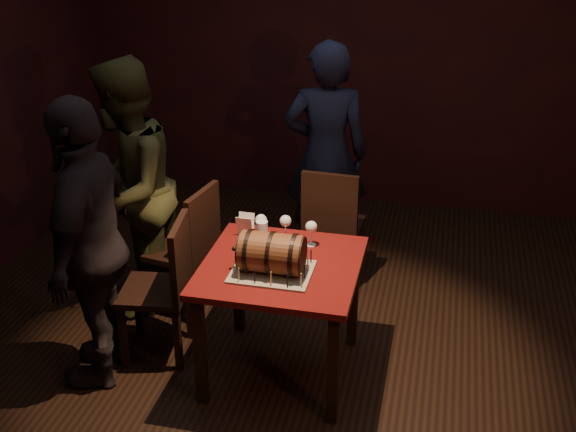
{
  "coord_description": "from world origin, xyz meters",
  "views": [
    {
      "loc": [
        0.76,
        -3.7,
        2.79
      ],
      "look_at": [
        -0.1,
        0.05,
        0.95
      ],
      "focal_mm": 45.0,
      "sensor_mm": 36.0,
      "label": 1
    }
  ],
  "objects": [
    {
      "name": "chair_back",
      "position": [
        0.03,
        0.9,
        0.52
      ],
      "size": [
        0.42,
        0.42,
        0.93
      ],
      "color": "black",
      "rests_on": "ground"
    },
    {
      "name": "cake_board",
      "position": [
        -0.11,
        -0.28,
        0.76
      ],
      "size": [
        0.45,
        0.35,
        0.01
      ],
      "primitive_type": "cube",
      "color": "gray",
      "rests_on": "pub_table"
    },
    {
      "name": "person_left_front",
      "position": [
        -1.14,
        -0.42,
        0.88
      ],
      "size": [
        0.55,
        1.07,
        1.75
      ],
      "primitive_type": "imported",
      "rotation": [
        0.0,
        0.0,
        -1.45
      ],
      "color": "black",
      "rests_on": "ground"
    },
    {
      "name": "wine_glass_right",
      "position": [
        0.04,
        0.09,
        0.87
      ],
      "size": [
        0.07,
        0.07,
        0.16
      ],
      "color": "silver",
      "rests_on": "pub_table"
    },
    {
      "name": "person_back",
      "position": [
        -0.09,
        1.31,
        0.87
      ],
      "size": [
        0.69,
        0.52,
        1.73
      ],
      "primitive_type": "imported",
      "rotation": [
        0.0,
        0.0,
        3.31
      ],
      "color": "#181C31",
      "rests_on": "ground"
    },
    {
      "name": "pint_of_ale",
      "position": [
        -0.26,
        0.04,
        0.82
      ],
      "size": [
        0.07,
        0.07,
        0.15
      ],
      "color": "silver",
      "rests_on": "pub_table"
    },
    {
      "name": "chair_left_rear",
      "position": [
        -0.83,
        0.35,
        0.52
      ],
      "size": [
        0.46,
        0.46,
        0.93
      ],
      "color": "black",
      "rests_on": "ground"
    },
    {
      "name": "chair_left_front",
      "position": [
        -0.81,
        -0.16,
        0.52
      ],
      "size": [
        0.45,
        0.45,
        0.93
      ],
      "color": "black",
      "rests_on": "ground"
    },
    {
      "name": "pub_table",
      "position": [
        -0.09,
        -0.18,
        0.64
      ],
      "size": [
        0.9,
        0.9,
        0.75
      ],
      "color": "#500D0E",
      "rests_on": "ground"
    },
    {
      "name": "person_left_rear",
      "position": [
        -1.26,
        0.35,
        0.88
      ],
      "size": [
        0.72,
        0.9,
        1.76
      ],
      "primitive_type": "imported",
      "rotation": [
        0.0,
        0.0,
        -1.5
      ],
      "color": "#3B3B1D",
      "rests_on": "ground"
    },
    {
      "name": "birthday_candles",
      "position": [
        -0.11,
        -0.28,
        0.8
      ],
      "size": [
        0.4,
        0.3,
        0.09
      ],
      "color": "#D8CE81",
      "rests_on": "cake_board"
    },
    {
      "name": "room_shell",
      "position": [
        0.0,
        0.0,
        1.4
      ],
      "size": [
        5.04,
        5.04,
        2.8
      ],
      "color": "black",
      "rests_on": "ground"
    },
    {
      "name": "wine_glass_mid",
      "position": [
        -0.13,
        0.13,
        0.87
      ],
      "size": [
        0.07,
        0.07,
        0.16
      ],
      "color": "silver",
      "rests_on": "pub_table"
    },
    {
      "name": "wine_glass_left",
      "position": [
        -0.28,
        0.11,
        0.87
      ],
      "size": [
        0.07,
        0.07,
        0.16
      ],
      "color": "silver",
      "rests_on": "pub_table"
    },
    {
      "name": "barrel_cake",
      "position": [
        -0.11,
        -0.28,
        0.88
      ],
      "size": [
        0.41,
        0.25,
        0.25
      ],
      "color": "brown",
      "rests_on": "cake_board"
    },
    {
      "name": "menu_card",
      "position": [
        -0.39,
        0.14,
        0.81
      ],
      "size": [
        0.1,
        0.05,
        0.13
      ],
      "primitive_type": null,
      "color": "white",
      "rests_on": "pub_table"
    }
  ]
}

